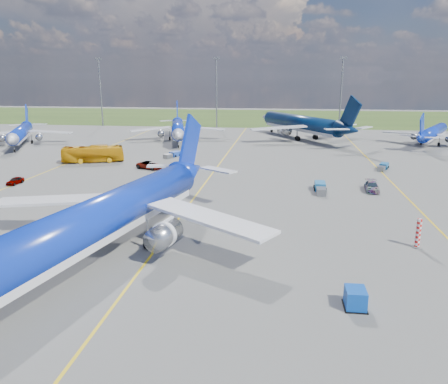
# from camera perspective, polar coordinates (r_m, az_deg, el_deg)

# --- Properties ---
(ground) EXTENTS (400.00, 400.00, 0.00)m
(ground) POSITION_cam_1_polar(r_m,az_deg,el_deg) (41.03, -10.47, -9.44)
(ground) COLOR #5C5C5A
(ground) RESTS_ON ground
(grass_strip) EXTENTS (400.00, 80.00, 0.01)m
(grass_strip) POSITION_cam_1_polar(r_m,az_deg,el_deg) (186.55, 4.00, 9.75)
(grass_strip) COLOR #2D4719
(grass_strip) RESTS_ON ground
(taxiway_lines) EXTENTS (60.25, 160.00, 0.02)m
(taxiway_lines) POSITION_cam_1_polar(r_m,az_deg,el_deg) (66.39, -2.99, 0.30)
(taxiway_lines) COLOR gold
(taxiway_lines) RESTS_ON ground
(floodlight_masts) EXTENTS (202.20, 0.50, 22.70)m
(floodlight_masts) POSITION_cam_1_polar(r_m,az_deg,el_deg) (145.48, 7.03, 13.17)
(floodlight_masts) COLOR slate
(floodlight_masts) RESTS_ON ground
(warning_post) EXTENTS (0.50, 0.50, 3.00)m
(warning_post) POSITION_cam_1_polar(r_m,az_deg,el_deg) (48.02, 24.03, -4.94)
(warning_post) COLOR red
(warning_post) RESTS_ON ground
(bg_jet_nw) EXTENTS (37.64, 41.67, 8.91)m
(bg_jet_nw) POSITION_cam_1_polar(r_m,az_deg,el_deg) (120.60, -24.89, 5.57)
(bg_jet_nw) COLOR #0C2AAD
(bg_jet_nw) RESTS_ON ground
(bg_jet_nnw) EXTENTS (35.26, 41.52, 9.43)m
(bg_jet_nnw) POSITION_cam_1_polar(r_m,az_deg,el_deg) (117.33, -6.01, 6.64)
(bg_jet_nnw) COLOR #0C2AAD
(bg_jet_nnw) RESTS_ON ground
(bg_jet_n) EXTENTS (54.41, 57.91, 12.11)m
(bg_jet_n) POSITION_cam_1_polar(r_m,az_deg,el_deg) (123.09, 9.89, 6.89)
(bg_jet_n) COLOR #071E41
(bg_jet_n) RESTS_ON ground
(bg_jet_ne) EXTENTS (37.11, 40.40, 8.54)m
(bg_jet_ne) POSITION_cam_1_polar(r_m,az_deg,el_deg) (123.09, 25.47, 5.67)
(bg_jet_ne) COLOR #0C2AAD
(bg_jet_ne) RESTS_ON ground
(main_airliner) EXTENTS (42.59, 50.68, 11.65)m
(main_airliner) POSITION_cam_1_polar(r_m,az_deg,el_deg) (44.04, -14.68, -7.95)
(main_airliner) COLOR #0C2AAD
(main_airliner) RESTS_ON ground
(uld_container) EXTENTS (1.50, 1.87, 1.49)m
(uld_container) POSITION_cam_1_polar(r_m,az_deg,el_deg) (34.82, 16.78, -13.14)
(uld_container) COLOR #0C44AC
(uld_container) RESTS_ON ground
(apron_bus) EXTENTS (12.30, 6.60, 3.35)m
(apron_bus) POSITION_cam_1_polar(r_m,az_deg,el_deg) (91.28, -16.74, 4.79)
(apron_bus) COLOR orange
(apron_bus) RESTS_ON ground
(service_car_a) EXTENTS (1.55, 3.39, 1.13)m
(service_car_a) POSITION_cam_1_polar(r_m,az_deg,el_deg) (77.24, -25.62, 1.34)
(service_car_a) COLOR #999999
(service_car_a) RESTS_ON ground
(service_car_b) EXTENTS (5.60, 4.11, 1.41)m
(service_car_b) POSITION_cam_1_polar(r_m,az_deg,el_deg) (82.30, -9.69, 3.47)
(service_car_b) COLOR #999999
(service_car_b) RESTS_ON ground
(service_car_c) EXTENTS (2.39, 4.97, 1.40)m
(service_car_c) POSITION_cam_1_polar(r_m,az_deg,el_deg) (69.05, 18.75, 0.68)
(service_car_c) COLOR #999999
(service_car_c) RESTS_ON ground
(baggage_tug_w) EXTENTS (1.58, 5.39, 1.21)m
(baggage_tug_w) POSITION_cam_1_polar(r_m,az_deg,el_deg) (66.74, 12.48, 0.53)
(baggage_tug_w) COLOR #19609A
(baggage_tug_w) RESTS_ON ground
(baggage_tug_c) EXTENTS (3.04, 4.81, 1.06)m
(baggage_tug_c) POSITION_cam_1_polar(r_m,az_deg,el_deg) (93.95, -6.72, 4.86)
(baggage_tug_c) COLOR #1B3FA3
(baggage_tug_c) RESTS_ON ground
(baggage_tug_e) EXTENTS (2.89, 4.71, 1.03)m
(baggage_tug_e) POSITION_cam_1_polar(r_m,az_deg,el_deg) (85.93, 20.06, 3.10)
(baggage_tug_e) COLOR #185A94
(baggage_tug_e) RESTS_ON ground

